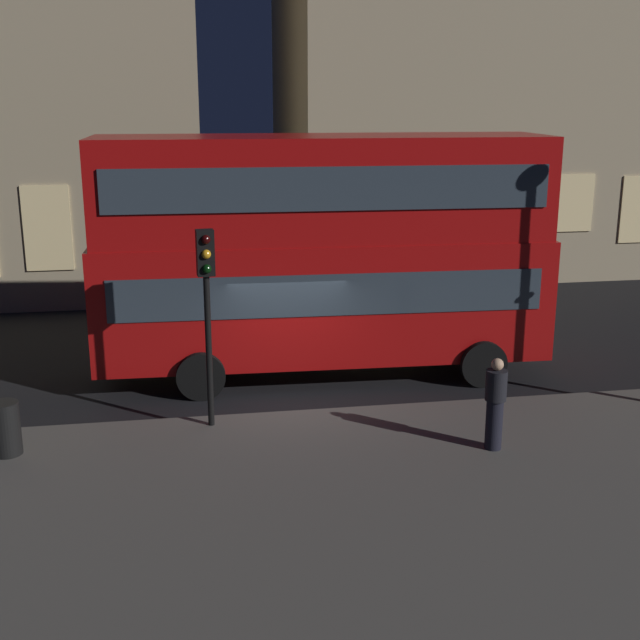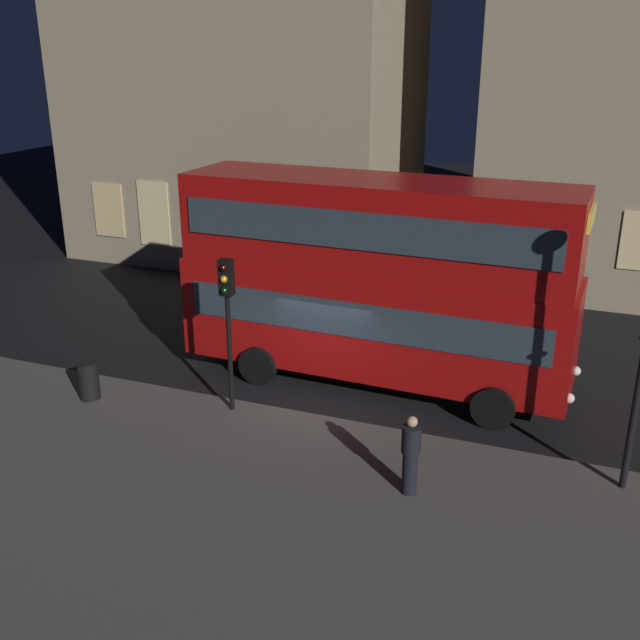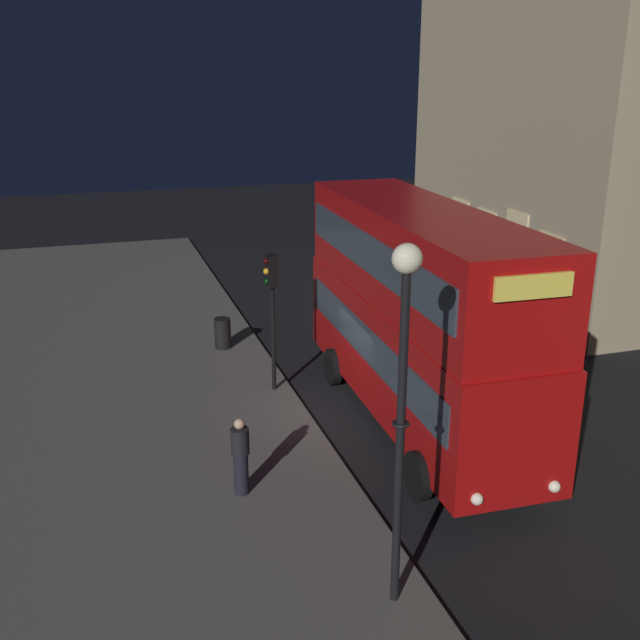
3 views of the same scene
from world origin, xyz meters
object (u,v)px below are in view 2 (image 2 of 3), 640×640
pedestrian (410,454)px  traffic_light_near_kerb (227,304)px  litter_bin (89,380)px  double_decker_bus (376,274)px

pedestrian → traffic_light_near_kerb: bearing=-165.7°
litter_bin → pedestrian: bearing=-8.0°
traffic_light_near_kerb → pedestrian: size_ratio=2.23×
double_decker_bus → litter_bin: 7.71m
double_decker_bus → traffic_light_near_kerb: size_ratio=2.71×
litter_bin → double_decker_bus: bearing=30.5°
traffic_light_near_kerb → litter_bin: (-3.63, -0.74, -2.25)m
litter_bin → traffic_light_near_kerb: bearing=11.5°
traffic_light_near_kerb → litter_bin: traffic_light_near_kerb is taller
double_decker_bus → pedestrian: double_decker_bus is taller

